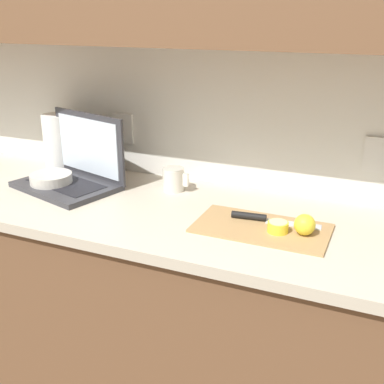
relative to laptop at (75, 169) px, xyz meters
The scene contains 10 objects.
wall_back 0.70m from the laptop, 26.33° to the left, with size 5.20×0.38×2.60m.
counter_unit 0.59m from the laptop, 13.43° to the right, with size 2.44×0.62×0.90m.
laptop is the anchor object (origin of this frame).
cutting_board 0.77m from the laptop, ahead, with size 0.41×0.22×0.01m, color tan.
knife 0.75m from the laptop, ahead, with size 0.28×0.06×0.02m.
lemon_half_cut 0.82m from the laptop, ahead, with size 0.06×0.06×0.03m.
lemon_whole_beside 0.90m from the laptop, ahead, with size 0.06×0.06×0.06m.
measuring_cup 0.38m from the laptop, 14.83° to the left, with size 0.10×0.08×0.09m.
bowl_white 0.10m from the laptop, 136.65° to the right, with size 0.16×0.16×0.06m.
paper_towel_roll 0.25m from the laptop, 141.11° to the left, with size 0.12×0.12×0.23m.
Camera 1 is at (0.77, -1.34, 1.52)m, focal length 45.00 mm.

